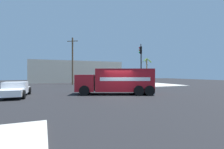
% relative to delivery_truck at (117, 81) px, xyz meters
% --- Properties ---
extents(ground_plane, '(100.00, 100.00, 0.00)m').
position_rel_delivery_truck_xyz_m(ground_plane, '(-0.42, -1.40, -1.41)').
color(ground_plane, black).
extents(sidewalk_corner_far, '(10.03, 10.03, 0.14)m').
position_rel_delivery_truck_xyz_m(sidewalk_corner_far, '(11.18, 10.21, -1.34)').
color(sidewalk_corner_far, beige).
rests_on(sidewalk_corner_far, ground).
extents(delivery_truck, '(8.27, 5.47, 2.67)m').
position_rel_delivery_truck_xyz_m(delivery_truck, '(0.00, 0.00, 0.00)').
color(delivery_truck, '#AD141E').
rests_on(delivery_truck, ground).
extents(traffic_light_primary, '(2.18, 3.18, 6.15)m').
position_rel_delivery_truck_xyz_m(traffic_light_primary, '(6.03, 4.77, 2.73)').
color(traffic_light_primary, '#38383D').
rests_on(traffic_light_primary, sidewalk_corner_far).
extents(pickup_white, '(2.49, 5.30, 1.38)m').
position_rel_delivery_truck_xyz_m(pickup_white, '(-9.63, 1.95, -0.68)').
color(pickup_white, white).
rests_on(pickup_white, ground).
extents(vending_machine_red, '(1.17, 1.16, 1.85)m').
position_rel_delivery_truck_xyz_m(vending_machine_red, '(9.89, 9.74, -0.35)').
color(vending_machine_red, '#0F38B2').
rests_on(vending_machine_red, sidewalk_corner_far).
extents(palm_tree_far, '(2.38, 2.27, 5.29)m').
position_rel_delivery_truck_xyz_m(palm_tree_far, '(12.41, 12.46, 2.15)').
color(palm_tree_far, '#7A6647').
rests_on(palm_tree_far, sidewalk_corner_far).
extents(utility_pole, '(1.92, 1.28, 9.38)m').
position_rel_delivery_truck_xyz_m(utility_pole, '(-1.87, 17.30, 3.42)').
color(utility_pole, brown).
rests_on(utility_pole, ground).
extents(building_backdrop, '(22.64, 6.00, 5.37)m').
position_rel_delivery_truck_xyz_m(building_backdrop, '(0.86, 26.74, 1.27)').
color(building_backdrop, beige).
rests_on(building_backdrop, ground).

